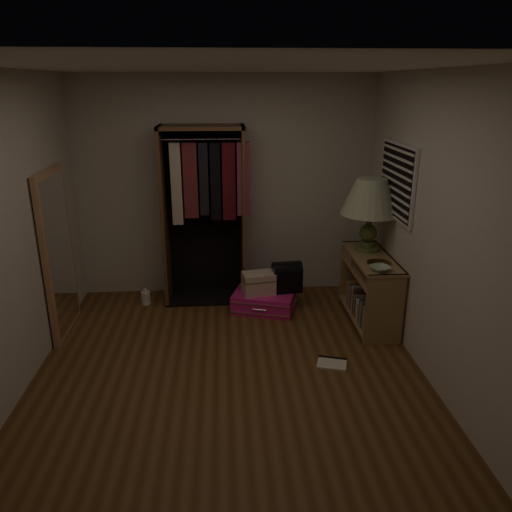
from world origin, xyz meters
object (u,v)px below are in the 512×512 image
pink_suitcase (264,301)px  table_lamp (371,198)px  white_jug (146,298)px  open_wardrobe (207,199)px  train_case (259,283)px  floor_mirror (58,254)px  console_bookshelf (369,286)px  black_bag (287,276)px

pink_suitcase → table_lamp: (1.12, -0.14, 1.22)m
white_jug → table_lamp: bearing=-8.7°
open_wardrobe → pink_suitcase: bearing=-32.9°
train_case → open_wardrobe: bearing=133.0°
floor_mirror → train_case: floor_mirror is taller
console_bookshelf → black_bag: size_ratio=3.15×
floor_mirror → open_wardrobe: bearing=27.3°
console_bookshelf → open_wardrobe: (-1.75, 0.74, 0.82)m
console_bookshelf → white_jug: 2.59m
black_bag → open_wardrobe: bearing=150.3°
black_bag → table_lamp: bearing=-18.8°
table_lamp → white_jug: (-2.51, 0.38, -1.25)m
console_bookshelf → floor_mirror: floor_mirror is taller
open_wardrobe → pink_suitcase: (0.63, -0.41, -1.12)m
floor_mirror → pink_suitcase: (2.12, 0.36, -0.74)m
open_wardrobe → table_lamp: size_ratio=2.60×
floor_mirror → white_jug: size_ratio=8.87×
console_bookshelf → white_jug: console_bookshelf is taller
pink_suitcase → black_bag: black_bag is taller
black_bag → console_bookshelf: bearing=-30.4°
pink_suitcase → black_bag: (0.26, 0.03, 0.29)m
train_case → white_jug: 1.37m
console_bookshelf → floor_mirror: bearing=-179.5°
open_wardrobe → console_bookshelf: bearing=-23.0°
console_bookshelf → white_jug: (-2.50, 0.57, -0.32)m
console_bookshelf → open_wardrobe: open_wardrobe is taller
table_lamp → white_jug: bearing=171.3°
pink_suitcase → train_case: (-0.07, -0.01, 0.23)m
pink_suitcase → white_jug: size_ratio=4.23×
open_wardrobe → black_bag: (0.89, -0.37, -0.83)m
open_wardrobe → pink_suitcase: size_ratio=2.53×
table_lamp → pink_suitcase: bearing=172.7°
pink_suitcase → black_bag: size_ratio=2.28×
floor_mirror → train_case: 2.15m
floor_mirror → black_bag: floor_mirror is taller
train_case → console_bookshelf: bearing=-25.6°
floor_mirror → table_lamp: size_ratio=2.16×
open_wardrobe → train_case: 1.13m
train_case → pink_suitcase: bearing=0.8°
floor_mirror → black_bag: 2.46m
floor_mirror → pink_suitcase: floor_mirror is taller
open_wardrobe → white_jug: size_ratio=10.69×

